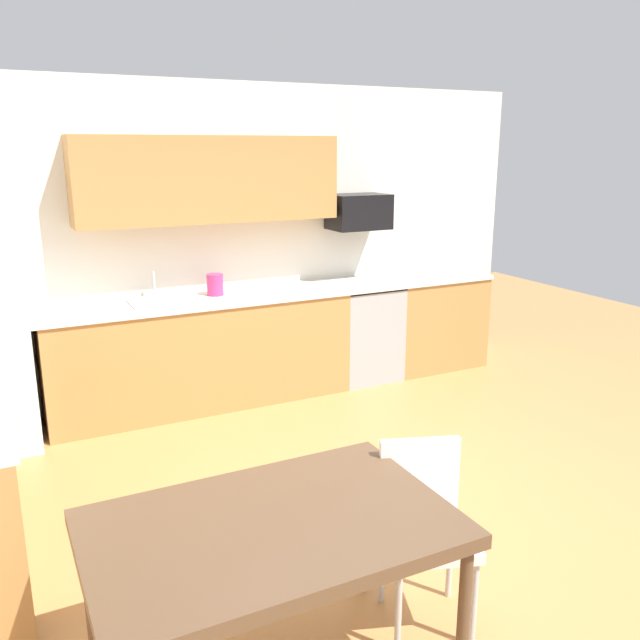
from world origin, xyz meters
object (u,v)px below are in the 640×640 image
Objects in this scene: oven_range at (362,331)px; kettle at (215,286)px; dining_table at (271,536)px; microwave at (359,212)px; chair_near_table at (424,518)px.

kettle is (-1.42, 0.05, 0.56)m from oven_range.
dining_table is 7.00× the size of kettle.
oven_range is at bearing 54.53° from dining_table.
microwave is 0.64× the size of chair_near_table.
oven_range is 1.07× the size of chair_near_table.
oven_range is 1.13m from microwave.
oven_range is 4.55× the size of kettle.
chair_near_table reaches higher than dining_table.
microwave reaches higher than dining_table.
dining_table is (-2.26, -3.17, 0.25)m from oven_range.
chair_near_table is at bearing -90.54° from kettle.
microwave reaches higher than kettle.
chair_near_table is at bearing -115.41° from oven_range.
microwave is 0.39× the size of dining_table.
oven_range is 0.65× the size of dining_table.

